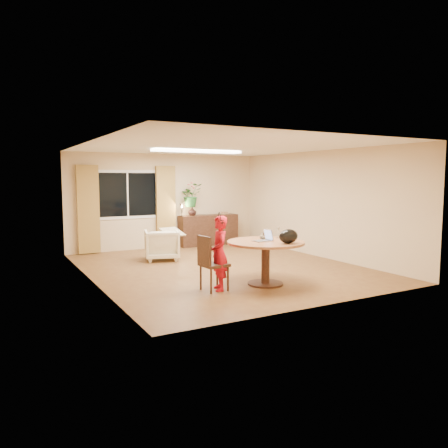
% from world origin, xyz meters
% --- Properties ---
extents(floor, '(6.50, 6.50, 0.00)m').
position_xyz_m(floor, '(0.00, 0.00, 0.00)').
color(floor, brown).
rests_on(floor, ground).
extents(ceiling, '(6.50, 6.50, 0.00)m').
position_xyz_m(ceiling, '(0.00, 0.00, 2.60)').
color(ceiling, white).
rests_on(ceiling, wall_back).
extents(wall_back, '(5.50, 0.00, 5.50)m').
position_xyz_m(wall_back, '(0.00, 3.25, 1.30)').
color(wall_back, '#D7BD8C').
rests_on(wall_back, floor).
extents(wall_left, '(0.00, 6.50, 6.50)m').
position_xyz_m(wall_left, '(-2.75, 0.00, 1.30)').
color(wall_left, '#D7BD8C').
rests_on(wall_left, floor).
extents(wall_right, '(0.00, 6.50, 6.50)m').
position_xyz_m(wall_right, '(2.75, 0.00, 1.30)').
color(wall_right, '#D7BD8C').
rests_on(wall_right, floor).
extents(window, '(1.70, 0.03, 1.30)m').
position_xyz_m(window, '(-1.10, 3.23, 1.50)').
color(window, white).
rests_on(window, wall_back).
extents(curtain_left, '(0.55, 0.08, 2.25)m').
position_xyz_m(curtain_left, '(-2.15, 3.15, 1.15)').
color(curtain_left, brown).
rests_on(curtain_left, wall_back).
extents(curtain_right, '(0.55, 0.08, 2.25)m').
position_xyz_m(curtain_right, '(-0.05, 3.15, 1.15)').
color(curtain_right, brown).
rests_on(curtain_right, wall_back).
extents(ceiling_panel, '(2.20, 0.35, 0.05)m').
position_xyz_m(ceiling_panel, '(0.00, 1.20, 2.57)').
color(ceiling_panel, white).
rests_on(ceiling_panel, ceiling).
extents(dining_table, '(1.40, 1.40, 0.80)m').
position_xyz_m(dining_table, '(-0.03, -1.72, 0.63)').
color(dining_table, brown).
rests_on(dining_table, floor).
extents(dining_chair, '(0.49, 0.46, 0.96)m').
position_xyz_m(dining_chair, '(-1.05, -1.64, 0.48)').
color(dining_chair, black).
rests_on(dining_chair, floor).
extents(child, '(0.54, 0.42, 1.29)m').
position_xyz_m(child, '(-0.95, -1.66, 0.65)').
color(child, red).
rests_on(child, floor).
extents(laptop, '(0.35, 0.25, 0.22)m').
position_xyz_m(laptop, '(-0.10, -1.69, 0.91)').
color(laptop, '#B7B7BC').
rests_on(laptop, dining_table).
extents(tumbler, '(0.09, 0.09, 0.12)m').
position_xyz_m(tumbler, '(0.07, -1.47, 0.86)').
color(tumbler, white).
rests_on(tumbler, dining_table).
extents(wine_glass, '(0.09, 0.09, 0.20)m').
position_xyz_m(wine_glass, '(0.42, -1.47, 0.90)').
color(wine_glass, white).
rests_on(wine_glass, dining_table).
extents(pot_lid, '(0.24, 0.24, 0.04)m').
position_xyz_m(pot_lid, '(0.20, -1.37, 0.82)').
color(pot_lid, white).
rests_on(pot_lid, dining_table).
extents(handbag, '(0.39, 0.24, 0.25)m').
position_xyz_m(handbag, '(0.16, -2.13, 0.92)').
color(handbag, black).
rests_on(handbag, dining_table).
extents(armchair, '(0.96, 0.97, 0.72)m').
position_xyz_m(armchair, '(-0.82, 1.49, 0.36)').
color(armchair, beige).
rests_on(armchair, floor).
extents(throw, '(0.51, 0.60, 0.03)m').
position_xyz_m(throw, '(-0.56, 1.45, 0.74)').
color(throw, beige).
rests_on(throw, armchair).
extents(sideboard, '(1.76, 0.43, 0.88)m').
position_xyz_m(sideboard, '(1.19, 3.01, 0.44)').
color(sideboard, black).
rests_on(sideboard, floor).
extents(vase, '(0.30, 0.30, 0.25)m').
position_xyz_m(vase, '(0.68, 3.01, 1.00)').
color(vase, black).
rests_on(vase, sideboard).
extents(bouquet, '(0.66, 0.59, 0.66)m').
position_xyz_m(bouquet, '(0.65, 3.01, 1.46)').
color(bouquet, '#2C6927').
rests_on(bouquet, vase).
extents(book_stack, '(0.21, 0.18, 0.08)m').
position_xyz_m(book_stack, '(1.73, 3.01, 0.92)').
color(book_stack, brown).
rests_on(book_stack, sideboard).
extents(desk_lamp, '(0.17, 0.17, 0.37)m').
position_xyz_m(desk_lamp, '(0.34, 2.96, 1.06)').
color(desk_lamp, black).
rests_on(desk_lamp, sideboard).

